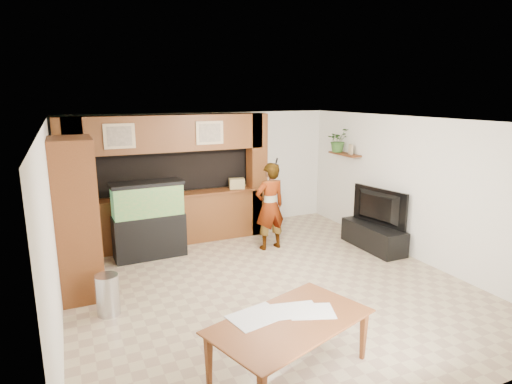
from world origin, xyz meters
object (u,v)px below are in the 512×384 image
pantry_cabinet (77,218)px  aquarium (149,221)px  person (270,206)px  dining_table (292,348)px  television (375,207)px

pantry_cabinet → aquarium: bearing=41.5°
pantry_cabinet → person: size_ratio=1.39×
aquarium → dining_table: size_ratio=0.81×
pantry_cabinet → person: bearing=9.4°
pantry_cabinet → television: pantry_cabinet is taller
television → dining_table: 4.40m
television → dining_table: size_ratio=0.71×
pantry_cabinet → aquarium: 1.71m
television → dining_table: (-3.37, -2.78, -0.52)m
pantry_cabinet → dining_table: 3.73m
pantry_cabinet → dining_table: bearing=-56.9°
aquarium → pantry_cabinet: bearing=-140.3°
person → dining_table: (-1.50, -3.61, -0.55)m
aquarium → dining_table: bearing=-81.5°
person → aquarium: bearing=-17.8°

